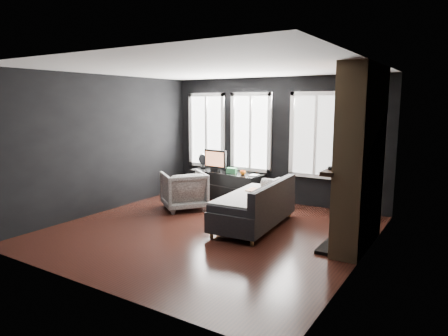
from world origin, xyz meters
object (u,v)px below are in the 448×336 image
Objects in this scene: armchair at (184,188)px; sofa at (254,203)px; media_console at (226,185)px; monitor at (215,159)px; book at (250,170)px; mug at (243,172)px; mantel_vase at (352,155)px.

sofa is at bearing 117.91° from armchair.
sofa is at bearing -37.79° from media_console.
armchair is at bearing -83.32° from monitor.
book is at bearing 1.44° from media_console.
monitor reaches higher than mug.
mug is at bearing -155.33° from book.
mantel_vase is (3.30, 0.15, 0.90)m from armchair.
book is 2.63m from mantel_vase.
sofa is 10.03× the size of mantel_vase.
mantel_vase reaches higher than sofa.
book is at bearing 116.27° from sofa.
mantel_vase is (2.37, -0.99, 0.59)m from book.
armchair is 3.42m from mantel_vase.
mug is 0.53× the size of book.
armchair is (-1.77, 0.30, 0.01)m from sofa.
media_console is at bearing 130.90° from sofa.
media_console is 9.26× the size of mantel_vase.
monitor reaches higher than media_console.
mug is 2.76m from mantel_vase.
armchair is at bearing -126.05° from mug.
mantel_vase is at bearing -11.82° from monitor.
sofa is 3.14× the size of monitor.
media_console is at bearing -154.89° from armchair.
book is at bearing 157.43° from mantel_vase.
monitor is 4.96× the size of mug.
armchair is at bearing -95.38° from media_console.
book is (0.93, 1.14, 0.31)m from armchair.
monitor is 0.96m from book.
monitor is (-0.02, 1.20, 0.46)m from armchair.
armchair is 6.83× the size of mug.
mug is 0.64× the size of mantel_vase.
media_console is 0.65m from monitor.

